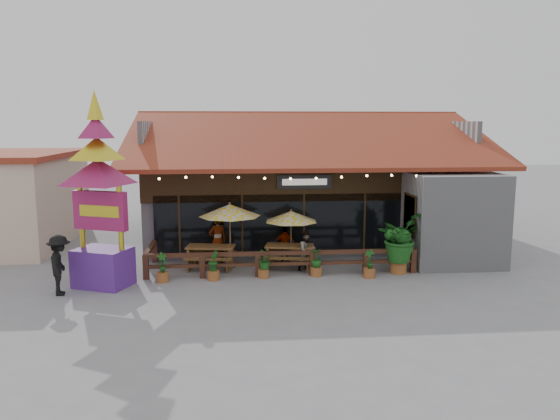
{
  "coord_description": "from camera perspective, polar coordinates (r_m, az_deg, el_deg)",
  "views": [
    {
      "loc": [
        -3.42,
        -19.73,
        5.53
      ],
      "look_at": [
        -1.51,
        1.5,
        2.12
      ],
      "focal_mm": 35.0,
      "sensor_mm": 36.0,
      "label": 1
    }
  ],
  "objects": [
    {
      "name": "restaurant_building",
      "position": [
        26.81,
        2.79,
        1.95
      ],
      "size": [
        15.5,
        14.73,
        6.09
      ],
      "color": "#A9A9AE",
      "rests_on": "ground"
    },
    {
      "name": "planter_e",
      "position": [
        20.01,
        9.33,
        -5.77
      ],
      "size": [
        0.43,
        0.45,
        1.05
      ],
      "color": "brown",
      "rests_on": "ground"
    },
    {
      "name": "picnic_table_left",
      "position": [
        21.17,
        -7.25,
        -4.48
      ],
      "size": [
        2.04,
        1.83,
        0.87
      ],
      "color": "brown",
      "rests_on": "ground"
    },
    {
      "name": "diner_c",
      "position": [
        21.71,
        0.53,
        -3.66
      ],
      "size": [
        0.91,
        0.5,
        1.48
      ],
      "primitive_type": "imported",
      "rotation": [
        0.0,
        0.0,
        2.97
      ],
      "color": "#342210",
      "rests_on": "ground"
    },
    {
      "name": "planter_b",
      "position": [
        19.59,
        -6.98,
        -5.93
      ],
      "size": [
        0.43,
        0.44,
        1.05
      ],
      "color": "brown",
      "rests_on": "ground"
    },
    {
      "name": "planter_d",
      "position": [
        19.98,
        3.82,
        -5.54
      ],
      "size": [
        0.53,
        0.53,
        1.02
      ],
      "color": "brown",
      "rests_on": "ground"
    },
    {
      "name": "umbrella_right",
      "position": [
        21.16,
        1.17,
        -0.7
      ],
      "size": [
        2.62,
        2.62,
        2.22
      ],
      "color": "brown",
      "rests_on": "ground"
    },
    {
      "name": "umbrella_left",
      "position": [
        20.96,
        -5.27,
        -0.06
      ],
      "size": [
        2.56,
        2.56,
        2.54
      ],
      "color": "brown",
      "rests_on": "ground"
    },
    {
      "name": "thai_sign_tower",
      "position": [
        19.14,
        -18.44,
        3.29
      ],
      "size": [
        3.43,
        3.43,
        7.1
      ],
      "color": "#562589",
      "rests_on": "ground"
    },
    {
      "name": "ground",
      "position": [
        20.78,
        4.55,
        -6.38
      ],
      "size": [
        100.0,
        100.0,
        0.0
      ],
      "primitive_type": "plane",
      "color": "gray",
      "rests_on": "ground"
    },
    {
      "name": "tropical_plant",
      "position": [
        20.62,
        12.35,
        -2.95
      ],
      "size": [
        2.15,
        2.18,
        2.28
      ],
      "color": "brown",
      "rests_on": "ground"
    },
    {
      "name": "pedestrian",
      "position": [
        19.08,
        -22.04,
        -5.35
      ],
      "size": [
        0.97,
        1.4,
        1.98
      ],
      "primitive_type": "imported",
      "rotation": [
        0.0,
        0.0,
        1.76
      ],
      "color": "black",
      "rests_on": "ground"
    },
    {
      "name": "patio_railing",
      "position": [
        20.11,
        -1.66,
        -5.06
      ],
      "size": [
        10.0,
        2.6,
        0.92
      ],
      "color": "#4D291B",
      "rests_on": "ground"
    },
    {
      "name": "planter_a",
      "position": [
        19.65,
        -12.2,
        -6.12
      ],
      "size": [
        0.45,
        0.43,
        1.06
      ],
      "color": "brown",
      "rests_on": "ground"
    },
    {
      "name": "picnic_table_right",
      "position": [
        21.1,
        0.99,
        -4.44
      ],
      "size": [
        2.11,
        1.91,
        0.88
      ],
      "color": "brown",
      "rests_on": "ground"
    },
    {
      "name": "diner_a",
      "position": [
        21.59,
        -6.53,
        -3.15
      ],
      "size": [
        0.82,
        0.67,
        1.95
      ],
      "primitive_type": "imported",
      "rotation": [
        0.0,
        0.0,
        3.47
      ],
      "color": "#342210",
      "rests_on": "ground"
    },
    {
      "name": "planter_c",
      "position": [
        19.73,
        -1.73,
        -5.55
      ],
      "size": [
        0.77,
        0.75,
        0.97
      ],
      "color": "brown",
      "rests_on": "ground"
    },
    {
      "name": "diner_b",
      "position": [
        20.68,
        2.83,
        -4.26
      ],
      "size": [
        0.92,
        0.84,
        1.52
      ],
      "primitive_type": "imported",
      "rotation": [
        0.0,
        0.0,
        0.46
      ],
      "color": "#342210",
      "rests_on": "ground"
    }
  ]
}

